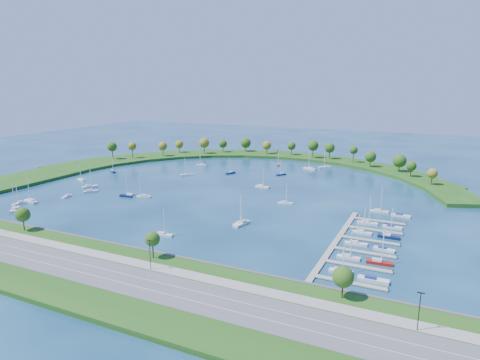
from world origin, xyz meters
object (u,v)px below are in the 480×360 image
at_px(moored_boat_10, 81,179).
at_px(docked_boat_8, 367,222).
at_px(moored_boat_14, 142,196).
at_px(docked_boat_2, 348,257).
at_px(moored_boat_1, 231,172).
at_px(moored_boat_5, 281,174).
at_px(docked_boat_7, 389,236).
at_px(moored_boat_6, 310,168).
at_px(harbor_tower, 277,151).
at_px(moored_boat_13, 240,222).
at_px(docked_boat_5, 384,249).
at_px(moored_boat_8, 67,196).
at_px(docked_boat_4, 356,243).
at_px(moored_boat_9, 90,191).
at_px(moored_boat_19, 163,234).
at_px(docked_boat_6, 362,232).
at_px(moored_boat_4, 129,195).
at_px(docked_boat_3, 379,262).
at_px(moored_boat_7, 90,186).
at_px(moored_boat_21, 262,186).
at_px(docked_boat_0, 341,270).
at_px(moored_boat_18, 31,201).
at_px(moored_boat_17, 113,171).
at_px(moored_boat_15, 242,223).
at_px(moored_boat_11, 285,203).
at_px(docked_boat_11, 401,216).
at_px(moored_boat_2, 15,209).
at_px(docked_boat_9, 392,227).
at_px(docked_boat_1, 373,280).
at_px(moored_boat_3, 19,203).
at_px(moored_boat_20, 186,174).
at_px(docked_boat_10, 379,211).
at_px(moored_boat_16, 201,165).
at_px(dock_system, 355,244).

xyz_separation_m(moored_boat_10, docked_boat_8, (179.30, -10.09, 0.05)).
distance_m(moored_boat_14, docked_boat_2, 122.35).
xyz_separation_m(moored_boat_1, moored_boat_5, (33.28, 10.16, -0.02)).
xyz_separation_m(moored_boat_5, docked_boat_7, (79.47, -93.28, 0.06)).
bearing_deg(moored_boat_6, harbor_tower, -35.82).
bearing_deg(moored_boat_13, docked_boat_5, -78.55).
xyz_separation_m(moored_boat_8, docked_boat_4, (155.29, -3.23, 0.06)).
xyz_separation_m(moored_boat_14, docked_boat_7, (127.95, -6.54, -0.03)).
height_order(moored_boat_6, moored_boat_9, moored_boat_6).
relative_size(moored_boat_19, docked_boat_6, 1.02).
distance_m(moored_boat_4, docked_boat_3, 139.43).
distance_m(moored_boat_8, docked_boat_6, 155.66).
bearing_deg(moored_boat_7, docked_boat_5, -68.53).
distance_m(moored_boat_21, docked_boat_0, 116.72).
distance_m(moored_boat_21, docked_boat_3, 113.53).
distance_m(moored_boat_18, docked_boat_3, 174.59).
bearing_deg(moored_boat_8, moored_boat_17, -169.82).
bearing_deg(moored_boat_15, moored_boat_11, -177.83).
relative_size(moored_boat_7, docked_boat_11, 1.49).
distance_m(moored_boat_2, docked_boat_7, 173.61).
distance_m(moored_boat_8, moored_boat_21, 109.76).
relative_size(docked_boat_6, docked_boat_9, 1.41).
distance_m(moored_boat_1, docked_boat_1, 168.52).
bearing_deg(moored_boat_3, docked_boat_9, 104.18).
relative_size(moored_boat_18, moored_boat_20, 1.12).
xyz_separation_m(moored_boat_18, moored_boat_19, (91.59, -11.16, -0.07)).
bearing_deg(moored_boat_13, docked_boat_10, -34.91).
bearing_deg(docked_boat_7, moored_boat_14, 178.04).
bearing_deg(docked_boat_8, moored_boat_16, 142.21).
height_order(docked_boat_6, docked_boat_11, docked_boat_6).
xyz_separation_m(moored_boat_4, moored_boat_13, (74.77, -15.19, -0.09)).
bearing_deg(moored_boat_5, moored_boat_13, 50.46).
xyz_separation_m(harbor_tower, docked_boat_7, (110.43, -167.12, -3.07)).
distance_m(docked_boat_1, docked_boat_4, 30.48).
bearing_deg(dock_system, moored_boat_6, 113.00).
bearing_deg(moored_boat_1, dock_system, 67.28).
bearing_deg(moored_boat_20, dock_system, 109.30).
relative_size(docked_boat_1, docked_boat_7, 0.76).
xyz_separation_m(moored_boat_14, docked_boat_5, (127.92, -21.09, -0.37)).
distance_m(moored_boat_9, moored_boat_20, 66.14).
xyz_separation_m(moored_boat_1, docked_boat_11, (114.61, -51.83, -0.25)).
relative_size(docked_boat_0, docked_boat_7, 0.90).
xyz_separation_m(moored_boat_7, moored_boat_16, (24.88, 87.68, -0.04)).
xyz_separation_m(docked_boat_4, docked_boat_7, (10.50, 13.54, 0.01)).
relative_size(moored_boat_21, docked_boat_6, 1.10).
relative_size(moored_boat_19, docked_boat_4, 0.94).
bearing_deg(docked_boat_1, dock_system, 109.03).
distance_m(moored_boat_11, docked_boat_1, 88.27).
bearing_deg(moored_boat_7, moored_boat_4, -70.92).
bearing_deg(moored_boat_19, moored_boat_1, 93.30).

